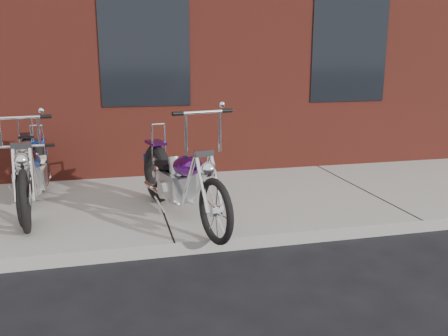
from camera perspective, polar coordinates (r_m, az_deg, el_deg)
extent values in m
plane|color=black|center=(5.15, -5.91, -10.54)|extent=(120.00, 120.00, 0.00)
cube|color=#989898|center=(6.52, -7.75, -4.70)|extent=(22.00, 3.00, 0.15)
torus|color=black|center=(6.29, -7.51, -0.92)|extent=(0.35, 0.80, 0.78)
torus|color=black|center=(4.80, -0.14, -5.79)|extent=(0.25, 0.70, 0.71)
cube|color=gray|center=(5.67, -4.98, -2.56)|extent=(0.41, 0.50, 0.33)
ellipsoid|color=#59137F|center=(5.32, -3.74, -0.07)|extent=(0.43, 0.65, 0.33)
cube|color=black|center=(5.87, -6.13, 0.16)|extent=(0.33, 0.36, 0.07)
cylinder|color=white|center=(4.83, -0.90, -2.11)|extent=(0.12, 0.32, 0.59)
cylinder|color=white|center=(4.81, -1.69, 6.59)|extent=(0.59, 0.18, 0.03)
cylinder|color=white|center=(6.12, -7.34, 2.66)|extent=(0.03, 0.03, 0.52)
cylinder|color=white|center=(5.97, -4.72, -3.15)|extent=(0.30, 0.96, 0.05)
torus|color=black|center=(7.23, -21.31, -0.14)|extent=(0.14, 0.72, 0.72)
torus|color=black|center=(5.74, -23.15, -4.00)|extent=(0.07, 0.65, 0.65)
cube|color=gray|center=(6.62, -21.96, -1.47)|extent=(0.28, 0.40, 0.30)
ellipsoid|color=blue|center=(6.28, -22.52, 0.45)|extent=(0.26, 0.55, 0.31)
cube|color=beige|center=(6.82, -21.82, 0.69)|extent=(0.24, 0.28, 0.06)
cylinder|color=white|center=(5.79, -23.20, -1.17)|extent=(0.04, 0.29, 0.54)
cylinder|color=white|center=(5.85, -23.30, 2.19)|extent=(0.55, 0.03, 0.03)
cylinder|color=white|center=(7.08, -21.65, 2.70)|extent=(0.02, 0.02, 0.48)
cylinder|color=white|center=(6.84, -20.64, -2.01)|extent=(0.05, 0.90, 0.05)
torus|color=black|center=(7.22, -22.43, 0.09)|extent=(0.25, 0.82, 0.80)
torus|color=black|center=(5.53, -22.88, -4.19)|extent=(0.16, 0.73, 0.73)
cube|color=gray|center=(6.52, -22.58, -1.35)|extent=(0.36, 0.48, 0.33)
ellipsoid|color=black|center=(6.15, -22.94, 0.88)|extent=(0.36, 0.64, 0.34)
cube|color=black|center=(6.76, -22.68, 1.07)|extent=(0.30, 0.34, 0.07)
cylinder|color=white|center=(5.59, -23.09, -0.91)|extent=(0.08, 0.33, 0.60)
cylinder|color=white|center=(5.62, -23.60, 5.41)|extent=(0.61, 0.10, 0.03)
cylinder|color=white|center=(7.05, -22.75, 3.29)|extent=(0.03, 0.03, 0.54)
cylinder|color=white|center=(6.79, -21.29, -1.95)|extent=(0.17, 1.00, 0.05)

